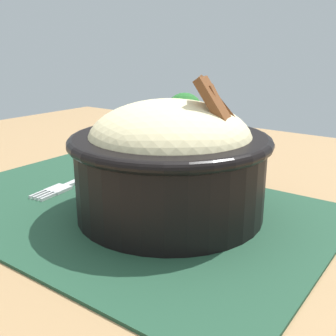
# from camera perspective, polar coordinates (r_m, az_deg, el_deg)

# --- Properties ---
(table) EXTENTS (1.13, 0.97, 0.71)m
(table) POSITION_cam_1_polar(r_m,az_deg,el_deg) (0.51, -8.34, -10.38)
(table) COLOR #99754C
(table) RESTS_ON ground_plane
(placemat) EXTENTS (0.44, 0.30, 0.00)m
(placemat) POSITION_cam_1_polar(r_m,az_deg,el_deg) (0.45, -6.47, -5.40)
(placemat) COLOR #1E422D
(placemat) RESTS_ON table
(bowl) EXTENTS (0.21, 0.21, 0.14)m
(bowl) POSITION_cam_1_polar(r_m,az_deg,el_deg) (0.41, 0.06, 1.27)
(bowl) COLOR black
(bowl) RESTS_ON placemat
(fork) EXTENTS (0.03, 0.13, 0.00)m
(fork) POSITION_cam_1_polar(r_m,az_deg,el_deg) (0.52, -13.50, -2.18)
(fork) COLOR silver
(fork) RESTS_ON placemat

